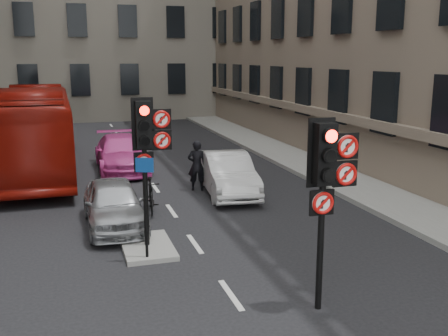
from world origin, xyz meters
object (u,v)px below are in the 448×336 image
info_sign (145,194)px  car_white (227,174)px  motorcyclist (197,166)px  car_silver (114,204)px  motorcycle (151,195)px  signal_far (148,140)px  car_pink (121,153)px  bus_red (34,130)px  signal_near (328,174)px

info_sign → car_white: bearing=75.2°
car_white → motorcyclist: bearing=144.9°
car_silver → car_white: car_white is taller
motorcycle → motorcyclist: (1.97, 2.12, 0.38)m
signal_far → car_white: bearing=53.1°
car_pink → motorcycle: (0.21, -6.24, -0.20)m
signal_far → motorcycle: size_ratio=2.11×
car_white → signal_far: bearing=-121.1°
car_pink → bus_red: size_ratio=0.40×
car_white → motorcyclist: motorcyclist is taller
signal_near → car_silver: signal_near is taller
car_silver → motorcyclist: size_ratio=2.17×
car_silver → car_white: (4.05, 2.48, 0.05)m
car_white → info_sign: size_ratio=1.83×
signal_far → motorcycle: signal_far is taller
car_white → car_silver: bearing=-142.8°
car_white → car_pink: (-3.06, 4.88, 0.01)m
car_pink → info_sign: bearing=-92.5°
signal_near → info_sign: 4.36m
motorcycle → info_sign: (-0.72, -3.94, 1.11)m
signal_far → motorcyclist: (2.48, 5.25, -1.81)m
signal_near → motorcycle: (-2.09, 7.13, -2.07)m
motorcycle → signal_far: bearing=-92.7°
info_sign → signal_far: bearing=94.7°
car_silver → bus_red: bus_red is taller
car_silver → motorcycle: bearing=42.6°
car_silver → bus_red: 8.75m
motorcycle → info_sign: 4.16m
motorcyclist → signal_far: bearing=84.4°
car_white → car_pink: 5.76m
signal_far → car_white: (3.36, 4.48, -2.00)m
bus_red → info_sign: bus_red is taller
car_pink → info_sign: 10.23m
bus_red → signal_near: bearing=-69.0°
signal_near → motorcyclist: bearing=90.8°
signal_far → info_sign: 1.37m
signal_near → signal_far: signal_far is taller
car_white → bus_red: size_ratio=0.35×
signal_far → signal_near: bearing=-57.0°
car_pink → motorcyclist: bearing=-61.7°
car_silver → info_sign: (0.48, -2.82, 0.96)m
car_pink → signal_near: bearing=-79.9°
signal_far → motorcyclist: signal_far is taller
motorcycle → signal_near: bearing=-67.1°
bus_red → car_silver: bearing=-74.5°
car_silver → motorcyclist: 4.53m
signal_far → motorcycle: bearing=80.7°
car_pink → motorcyclist: size_ratio=2.75×
bus_red → motorcyclist: (5.56, -5.11, -0.81)m
motorcycle → info_sign: size_ratio=0.73×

